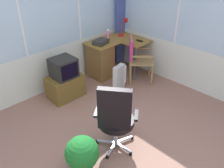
# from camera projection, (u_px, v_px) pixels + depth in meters

# --- Properties ---
(ground) EXTENTS (5.79, 5.45, 0.06)m
(ground) POSITION_uv_depth(u_px,v_px,m) (118.00, 160.00, 3.30)
(ground) COLOR #8E6354
(north_window_panel) EXTENTS (4.79, 0.07, 2.71)m
(north_window_panel) POSITION_uv_depth(u_px,v_px,m) (21.00, 27.00, 3.97)
(north_window_panel) COLOR silver
(north_window_panel) RESTS_ON ground
(east_window_panel) EXTENTS (0.07, 4.45, 2.71)m
(east_window_panel) POSITION_uv_depth(u_px,v_px,m) (217.00, 25.00, 4.07)
(east_window_panel) COLOR silver
(east_window_panel) RESTS_ON ground
(curtain_corner) EXTENTS (0.28, 0.10, 2.61)m
(curtain_corner) POSITION_uv_depth(u_px,v_px,m) (121.00, 8.00, 5.31)
(curtain_corner) COLOR #435395
(curtain_corner) RESTS_ON ground
(desk) EXTENTS (1.17, 0.97, 0.76)m
(desk) POSITION_uv_depth(u_px,v_px,m) (102.00, 59.00, 5.14)
(desk) COLOR olive
(desk) RESTS_ON ground
(desk_lamp) EXTENTS (0.24, 0.21, 0.40)m
(desk_lamp) POSITION_uv_depth(u_px,v_px,m) (125.00, 24.00, 5.25)
(desk_lamp) COLOR red
(desk_lamp) RESTS_ON desk
(tv_remote) EXTENTS (0.05, 0.15, 0.02)m
(tv_remote) POSITION_uv_depth(u_px,v_px,m) (140.00, 41.00, 5.06)
(tv_remote) COLOR black
(tv_remote) RESTS_ON desk
(spray_bottle) EXTENTS (0.06, 0.06, 0.22)m
(spray_bottle) POSITION_uv_depth(u_px,v_px,m) (108.00, 33.00, 5.20)
(spray_bottle) COLOR pink
(spray_bottle) RESTS_ON desk
(paper_tray) EXTENTS (0.34, 0.28, 0.09)m
(paper_tray) POSITION_uv_depth(u_px,v_px,m) (101.00, 42.00, 4.90)
(paper_tray) COLOR #2D2C26
(paper_tray) RESTS_ON desk
(wooden_armchair) EXTENTS (0.68, 0.68, 0.94)m
(wooden_armchair) POSITION_uv_depth(u_px,v_px,m) (135.00, 54.00, 4.89)
(wooden_armchair) COLOR olive
(wooden_armchair) RESTS_ON ground
(office_chair) EXTENTS (0.60, 0.61, 1.08)m
(office_chair) POSITION_uv_depth(u_px,v_px,m) (115.00, 117.00, 3.14)
(office_chair) COLOR #B7B7BF
(office_chair) RESTS_ON ground
(tv_on_stand) EXTENTS (0.65, 0.45, 0.80)m
(tv_on_stand) POSITION_uv_depth(u_px,v_px,m) (65.00, 80.00, 4.45)
(tv_on_stand) COLOR brown
(tv_on_stand) RESTS_ON ground
(space_heater) EXTENTS (0.36, 0.22, 0.57)m
(space_heater) POSITION_uv_depth(u_px,v_px,m) (120.00, 78.00, 4.64)
(space_heater) COLOR silver
(space_heater) RESTS_ON ground
(potted_plant) EXTENTS (0.44, 0.44, 0.52)m
(potted_plant) POSITION_uv_depth(u_px,v_px,m) (82.00, 154.00, 2.99)
(potted_plant) COLOR #2E4547
(potted_plant) RESTS_ON ground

